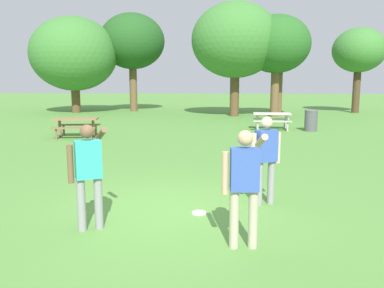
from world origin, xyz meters
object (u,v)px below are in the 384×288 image
object	(u,v)px
picnic_table_near	(76,123)
tree_broad_center	(132,42)
trash_can_further_along	(311,120)
tree_back_left	(280,45)
tree_far_right	(235,41)
tree_back_right	(359,51)
picnic_table_far	(272,117)
tree_slender_mid	(276,45)
person_catcher	(266,155)
person_thrower	(88,169)
frisbee	(199,213)
person_bystander	(244,180)
tree_tall_left	(74,54)

from	to	relation	value
picnic_table_near	tree_broad_center	xyz separation A→B (m)	(-0.64, 13.51, 4.43)
trash_can_further_along	tree_back_left	xyz separation A→B (m)	(-0.37, 7.98, 3.98)
tree_far_right	tree_back_right	size ratio (longest dim) A/B	1.21
picnic_table_far	tree_back_right	size ratio (longest dim) A/B	0.30
picnic_table_far	tree_slender_mid	size ratio (longest dim) A/B	0.28
picnic_table_near	picnic_table_far	xyz separation A→B (m)	(8.17, 3.09, 0.00)
picnic_table_far	tree_far_right	xyz separation A→B (m)	(-1.52, 6.79, 4.13)
person_catcher	tree_broad_center	world-z (taller)	tree_broad_center
person_thrower	frisbee	xyz separation A→B (m)	(1.64, 0.85, -0.95)
tree_broad_center	picnic_table_far	bearing A→B (deg)	-49.76
picnic_table_near	tree_back_right	xyz separation A→B (m)	(15.21, 13.08, 3.68)
tree_slender_mid	trash_can_further_along	bearing A→B (deg)	-84.53
picnic_table_near	trash_can_further_along	size ratio (longest dim) A/B	1.96
trash_can_further_along	tree_slender_mid	xyz separation A→B (m)	(-0.69, 7.23, 3.94)
trash_can_further_along	tree_broad_center	size ratio (longest dim) A/B	0.14
trash_can_further_along	tree_far_right	xyz separation A→B (m)	(-3.21, 7.27, 4.21)
tree_broad_center	tree_back_right	distance (m)	15.88
frisbee	trash_can_further_along	size ratio (longest dim) A/B	0.26
tree_far_right	tree_back_right	distance (m)	9.14
trash_can_further_along	tree_slender_mid	size ratio (longest dim) A/B	0.15
person_catcher	tree_slender_mid	bearing A→B (deg)	82.06
tree_slender_mid	tree_back_right	size ratio (longest dim) A/B	1.07
person_thrower	tree_slender_mid	distance (m)	20.60
person_bystander	frisbee	xyz separation A→B (m)	(-0.68, 1.35, -0.95)
tree_broad_center	person_thrower	bearing A→B (deg)	-79.16
person_bystander	tree_back_right	xyz separation A→B (m)	(9.07, 23.33, 3.28)
picnic_table_near	tree_back_left	world-z (taller)	tree_back_left
person_bystander	tree_far_right	size ratio (longest dim) A/B	0.23
person_thrower	frisbee	size ratio (longest dim) A/B	6.48
picnic_table_near	frisbee	bearing A→B (deg)	-58.52
picnic_table_near	tree_tall_left	size ratio (longest dim) A/B	0.29
person_catcher	trash_can_further_along	world-z (taller)	person_catcher
person_thrower	frisbee	world-z (taller)	person_thrower
person_catcher	tree_back_left	size ratio (longest dim) A/B	0.27
tree_slender_mid	tree_broad_center	bearing A→B (deg)	159.52
person_bystander	tree_tall_left	size ratio (longest dim) A/B	0.25
person_catcher	picnic_table_near	size ratio (longest dim) A/B	0.87
person_bystander	picnic_table_near	distance (m)	11.95
person_thrower	trash_can_further_along	world-z (taller)	person_thrower
trash_can_further_along	tree_broad_center	world-z (taller)	tree_broad_center
person_catcher	picnic_table_near	xyz separation A→B (m)	(-6.64, 8.30, -0.38)
frisbee	picnic_table_far	xyz separation A→B (m)	(2.72, 11.99, 0.55)
person_catcher	tree_back_left	bearing A→B (deg)	81.42
tree_broad_center	tree_back_left	size ratio (longest dim) A/B	1.17
trash_can_further_along	tree_broad_center	bearing A→B (deg)	133.96
picnic_table_far	tree_slender_mid	bearing A→B (deg)	81.62
picnic_table_near	tree_tall_left	distance (m)	13.06
tree_broad_center	tree_back_right	bearing A→B (deg)	-1.56
person_catcher	tree_tall_left	xyz separation A→B (m)	(-11.02, 20.10, 3.09)
person_catcher	person_bystander	distance (m)	2.01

